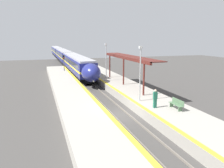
{
  "coord_description": "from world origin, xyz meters",
  "views": [
    {
      "loc": [
        -6.9,
        -18.35,
        7.07
      ],
      "look_at": [
        0.55,
        4.0,
        2.14
      ],
      "focal_mm": 35.0,
      "sensor_mm": 36.0,
      "label": 1
    }
  ],
  "objects_px": {
    "platform_bench": "(177,104)",
    "railway_signal": "(64,63)",
    "lamppost_mid": "(106,60)",
    "train": "(64,56)",
    "person_waiting": "(155,98)",
    "lamppost_near": "(140,70)"
  },
  "relations": [
    {
      "from": "platform_bench",
      "to": "railway_signal",
      "type": "bearing_deg",
      "value": 104.23
    },
    {
      "from": "railway_signal",
      "to": "lamppost_mid",
      "type": "bearing_deg",
      "value": -68.25
    },
    {
      "from": "platform_bench",
      "to": "lamppost_mid",
      "type": "xyz_separation_m",
      "value": [
        -2.0,
        14.8,
        2.62
      ]
    },
    {
      "from": "train",
      "to": "platform_bench",
      "type": "relative_size",
      "value": 42.32
    },
    {
      "from": "platform_bench",
      "to": "railway_signal",
      "type": "distance_m",
      "value": 27.72
    },
    {
      "from": "train",
      "to": "person_waiting",
      "type": "relative_size",
      "value": 43.12
    },
    {
      "from": "platform_bench",
      "to": "railway_signal",
      "type": "height_order",
      "value": "railway_signal"
    },
    {
      "from": "platform_bench",
      "to": "lamppost_near",
      "type": "bearing_deg",
      "value": 120.7
    },
    {
      "from": "lamppost_near",
      "to": "lamppost_mid",
      "type": "distance_m",
      "value": 11.43
    },
    {
      "from": "railway_signal",
      "to": "lamppost_near",
      "type": "bearing_deg",
      "value": -78.43
    },
    {
      "from": "train",
      "to": "lamppost_mid",
      "type": "height_order",
      "value": "lamppost_mid"
    },
    {
      "from": "platform_bench",
      "to": "train",
      "type": "bearing_deg",
      "value": 95.06
    },
    {
      "from": "lamppost_mid",
      "to": "platform_bench",
      "type": "bearing_deg",
      "value": -82.29
    },
    {
      "from": "railway_signal",
      "to": "lamppost_near",
      "type": "height_order",
      "value": "lamppost_near"
    },
    {
      "from": "railway_signal",
      "to": "lamppost_mid",
      "type": "height_order",
      "value": "lamppost_mid"
    },
    {
      "from": "railway_signal",
      "to": "train",
      "type": "bearing_deg",
      "value": 83.8
    },
    {
      "from": "lamppost_mid",
      "to": "lamppost_near",
      "type": "bearing_deg",
      "value": -90.0
    },
    {
      "from": "railway_signal",
      "to": "lamppost_near",
      "type": "distance_m",
      "value": 24.02
    },
    {
      "from": "person_waiting",
      "to": "lamppost_mid",
      "type": "height_order",
      "value": "lamppost_mid"
    },
    {
      "from": "train",
      "to": "person_waiting",
      "type": "bearing_deg",
      "value": -86.78
    },
    {
      "from": "person_waiting",
      "to": "lamppost_mid",
      "type": "xyz_separation_m",
      "value": [
        -0.35,
        13.87,
        2.22
      ]
    },
    {
      "from": "platform_bench",
      "to": "lamppost_mid",
      "type": "distance_m",
      "value": 15.17
    }
  ]
}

